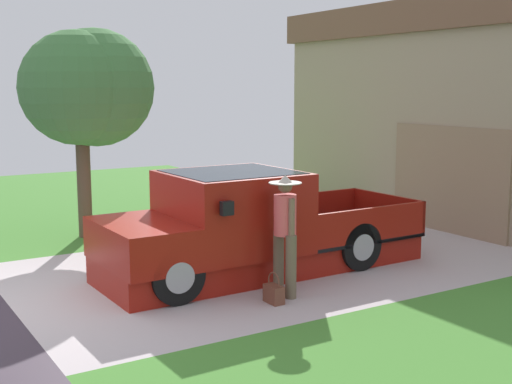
% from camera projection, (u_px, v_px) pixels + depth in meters
% --- Properties ---
extents(pickup_truck, '(2.08, 5.49, 1.69)m').
position_uv_depth(pickup_truck, '(240.00, 229.00, 10.79)').
color(pickup_truck, maroon).
rests_on(pickup_truck, ground).
extents(person_with_hat, '(0.52, 0.47, 1.76)m').
position_uv_depth(person_with_hat, '(285.00, 228.00, 9.67)').
color(person_with_hat, brown).
rests_on(person_with_hat, ground).
extents(handbag, '(0.31, 0.17, 0.45)m').
position_uv_depth(handbag, '(274.00, 293.00, 9.42)').
color(handbag, brown).
rests_on(handbag, ground).
extents(front_yard_tree, '(2.37, 2.65, 4.14)m').
position_uv_depth(front_yard_tree, '(86.00, 86.00, 13.01)').
color(front_yard_tree, brown).
rests_on(front_yard_tree, ground).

